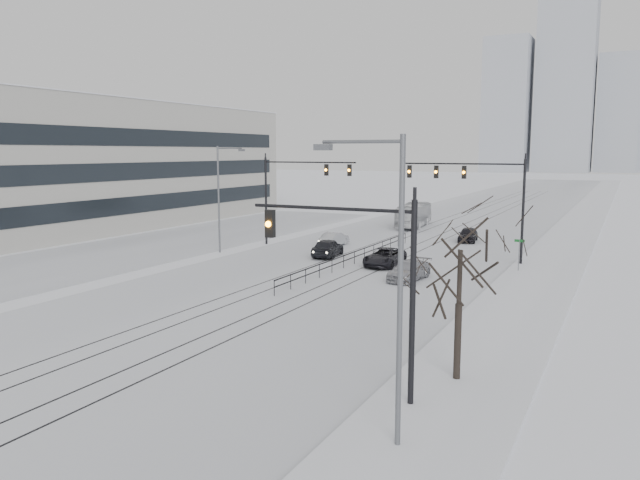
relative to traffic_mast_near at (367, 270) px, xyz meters
The scene contains 22 objects.
ground 13.16m from the traffic_mast_near, 150.93° to the right, with size 500.00×500.00×0.00m, color white.
road 55.26m from the traffic_mast_near, 101.30° to the left, with size 22.00×260.00×0.02m, color silver.
sidewalk_east 54.26m from the traffic_mast_near, 87.13° to the left, with size 5.00×260.00×0.16m, color silver.
curb 54.19m from the traffic_mast_near, 89.72° to the left, with size 0.10×260.00×0.12m, color gray.
parking_strip 42.54m from the traffic_mast_near, 136.71° to the left, with size 14.00×60.00×0.03m, color silver.
tram_rails 35.96m from the traffic_mast_near, 107.60° to the left, with size 5.30×180.00×0.01m.
office_building 56.79m from the traffic_mast_near, 149.25° to the left, with size 20.20×62.20×14.11m.
skyline 268.96m from the traffic_mast_near, 91.23° to the left, with size 96.00×48.00×72.00m.
traffic_mast_near is the anchor object (origin of this frame).
traffic_mast_ne 29.14m from the traffic_mast_near, 95.19° to the left, with size 9.60×0.37×8.00m.
traffic_mast_nw 35.69m from the traffic_mast_near, 122.77° to the left, with size 9.10×0.37×8.00m.
street_light_east 3.61m from the traffic_mast_near, 57.45° to the right, with size 2.73×0.25×9.00m.
street_light_west 33.24m from the traffic_mast_near, 133.76° to the left, with size 2.73×0.25×9.00m.
bare_tree 3.85m from the traffic_mast_near, 51.24° to the left, with size 4.40×4.40×6.10m.
median_fence 26.62m from the traffic_mast_near, 114.20° to the left, with size 0.06×24.00×1.00m.
street_sign 26.19m from the traffic_mast_near, 87.77° to the left, with size 0.70×0.06×2.40m.
sedan_sb_inner 29.86m from the traffic_mast_near, 118.32° to the left, with size 1.78×4.42×1.51m, color black.
sedan_sb_outer 35.57m from the traffic_mast_near, 116.93° to the left, with size 1.35×3.87×1.28m, color #A4A6AB.
sedan_nb_front 25.99m from the traffic_mast_near, 109.16° to the left, with size 2.20×4.76×1.32m, color black.
sedan_nb_right 21.15m from the traffic_mast_near, 104.31° to the left, with size 1.78×4.38×1.27m, color #9E9FA5.
sedan_nb_far 40.40m from the traffic_mast_near, 98.32° to the left, with size 1.62×4.02×1.37m, color black.
box_truck 50.95m from the traffic_mast_near, 106.15° to the left, with size 2.24×9.57×2.67m, color silver.
Camera 1 is at (18.56, -13.19, 8.52)m, focal length 35.00 mm.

